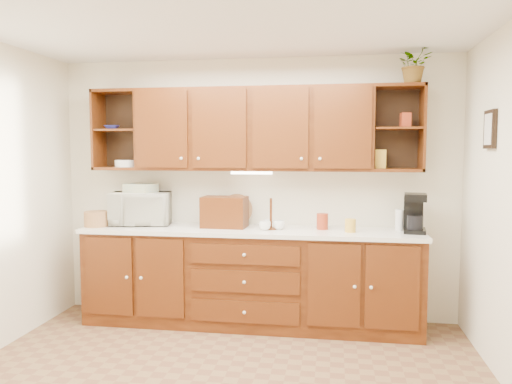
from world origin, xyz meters
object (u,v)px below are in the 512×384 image
(bread_box, at_px, (225,212))
(potted_plant, at_px, (414,64))
(microwave, at_px, (141,208))
(coffee_maker, at_px, (415,214))

(bread_box, height_order, potted_plant, potted_plant)
(microwave, xyz_separation_m, coffee_maker, (2.66, -0.09, 0.01))
(bread_box, relative_size, coffee_maker, 1.19)
(bread_box, distance_m, coffee_maker, 1.78)
(microwave, relative_size, bread_box, 1.38)
(coffee_maker, distance_m, potted_plant, 1.35)
(microwave, xyz_separation_m, bread_box, (0.88, -0.06, -0.01))
(coffee_maker, bearing_deg, potted_plant, 118.75)
(coffee_maker, height_order, potted_plant, potted_plant)
(microwave, relative_size, coffee_maker, 1.64)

